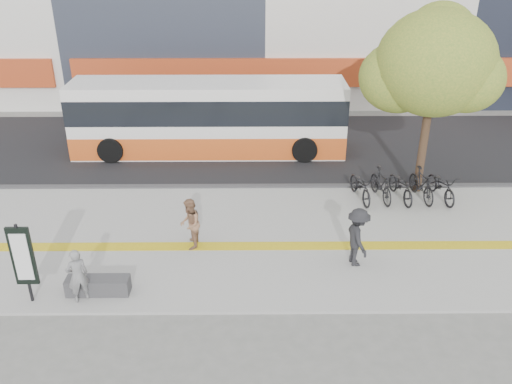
{
  "coord_description": "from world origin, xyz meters",
  "views": [
    {
      "loc": [
        1.34,
        -12.47,
        8.57
      ],
      "look_at": [
        1.46,
        2.0,
        1.36
      ],
      "focal_mm": 37.86,
      "sensor_mm": 36.0,
      "label": 1
    }
  ],
  "objects_px": {
    "bus": "(209,119)",
    "pedestrian_tan": "(190,224)",
    "pedestrian_dark": "(358,237)",
    "street_tree": "(433,65)",
    "bench": "(98,285)",
    "seated_woman": "(77,276)",
    "signboard": "(23,257)"
  },
  "relations": [
    {
      "from": "signboard",
      "to": "street_tree",
      "type": "relative_size",
      "value": 0.35
    },
    {
      "from": "bench",
      "to": "seated_woman",
      "type": "xyz_separation_m",
      "value": [
        -0.37,
        -0.29,
        0.51
      ]
    },
    {
      "from": "pedestrian_tan",
      "to": "bench",
      "type": "bearing_deg",
      "value": -45.78
    },
    {
      "from": "pedestrian_tan",
      "to": "pedestrian_dark",
      "type": "relative_size",
      "value": 0.9
    },
    {
      "from": "street_tree",
      "to": "bus",
      "type": "height_order",
      "value": "street_tree"
    },
    {
      "from": "bench",
      "to": "pedestrian_tan",
      "type": "xyz_separation_m",
      "value": [
        2.15,
        2.19,
        0.54
      ]
    },
    {
      "from": "signboard",
      "to": "pedestrian_dark",
      "type": "relative_size",
      "value": 1.29
    },
    {
      "from": "bus",
      "to": "pedestrian_tan",
      "type": "distance_m",
      "value": 7.53
    },
    {
      "from": "pedestrian_tan",
      "to": "pedestrian_dark",
      "type": "xyz_separation_m",
      "value": [
        4.66,
        -0.9,
        0.08
      ]
    },
    {
      "from": "seated_woman",
      "to": "pedestrian_dark",
      "type": "height_order",
      "value": "pedestrian_dark"
    },
    {
      "from": "pedestrian_tan",
      "to": "pedestrian_dark",
      "type": "height_order",
      "value": "pedestrian_dark"
    },
    {
      "from": "bench",
      "to": "seated_woman",
      "type": "height_order",
      "value": "seated_woman"
    },
    {
      "from": "bus",
      "to": "seated_woman",
      "type": "xyz_separation_m",
      "value": [
        -2.55,
        -9.99,
        -0.62
      ]
    },
    {
      "from": "pedestrian_dark",
      "to": "street_tree",
      "type": "bearing_deg",
      "value": -42.55
    },
    {
      "from": "pedestrian_tan",
      "to": "pedestrian_dark",
      "type": "bearing_deg",
      "value": 77.68
    },
    {
      "from": "bench",
      "to": "pedestrian_tan",
      "type": "height_order",
      "value": "pedestrian_tan"
    },
    {
      "from": "signboard",
      "to": "street_tree",
      "type": "distance_m",
      "value": 13.4
    },
    {
      "from": "street_tree",
      "to": "pedestrian_dark",
      "type": "xyz_separation_m",
      "value": [
        -2.97,
        -4.74,
        -3.58
      ]
    },
    {
      "from": "street_tree",
      "to": "seated_woman",
      "type": "height_order",
      "value": "street_tree"
    },
    {
      "from": "bus",
      "to": "pedestrian_tan",
      "type": "relative_size",
      "value": 7.15
    },
    {
      "from": "bench",
      "to": "bus",
      "type": "relative_size",
      "value": 0.15
    },
    {
      "from": "signboard",
      "to": "street_tree",
      "type": "height_order",
      "value": "street_tree"
    },
    {
      "from": "street_tree",
      "to": "bus",
      "type": "bearing_deg",
      "value": 154.16
    },
    {
      "from": "signboard",
      "to": "pedestrian_dark",
      "type": "height_order",
      "value": "signboard"
    },
    {
      "from": "street_tree",
      "to": "pedestrian_dark",
      "type": "distance_m",
      "value": 6.64
    },
    {
      "from": "signboard",
      "to": "pedestrian_tan",
      "type": "height_order",
      "value": "signboard"
    },
    {
      "from": "seated_woman",
      "to": "bench",
      "type": "bearing_deg",
      "value": -175.2
    },
    {
      "from": "seated_woman",
      "to": "signboard",
      "type": "bearing_deg",
      "value": -31.99
    },
    {
      "from": "bus",
      "to": "seated_woman",
      "type": "distance_m",
      "value": 10.33
    },
    {
      "from": "street_tree",
      "to": "seated_woman",
      "type": "distance_m",
      "value": 12.51
    },
    {
      "from": "bus",
      "to": "pedestrian_dark",
      "type": "height_order",
      "value": "bus"
    },
    {
      "from": "pedestrian_tan",
      "to": "pedestrian_dark",
      "type": "distance_m",
      "value": 4.74
    }
  ]
}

